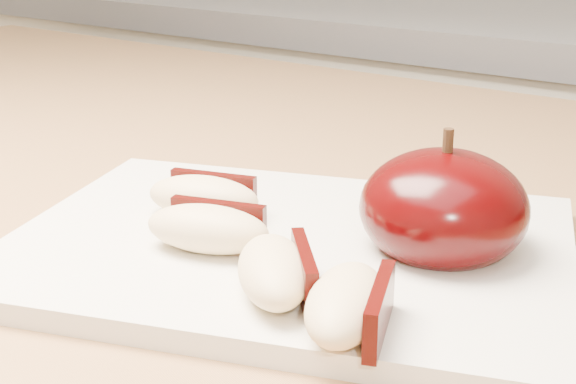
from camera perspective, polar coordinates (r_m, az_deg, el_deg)
The scene contains 6 objects.
cutting_board at distance 0.41m, azimuth -0.00°, elevation -4.02°, with size 0.28×0.21×0.01m, color silver.
apple_half at distance 0.40m, azimuth 10.99°, elevation -1.14°, with size 0.10×0.10×0.07m.
apple_wedge_a at distance 0.44m, azimuth -5.95°, elevation -0.32°, with size 0.07×0.05×0.02m.
apple_wedge_b at distance 0.39m, azimuth -5.64°, elevation -2.55°, with size 0.07×0.05×0.02m.
apple_wedge_c at distance 0.35m, azimuth -0.78°, elevation -5.63°, with size 0.07×0.07×0.02m.
apple_wedge_d at distance 0.32m, azimuth 4.41°, elevation -7.96°, with size 0.05×0.07×0.02m.
Camera 1 is at (0.27, 0.07, 1.07)m, focal length 50.00 mm.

